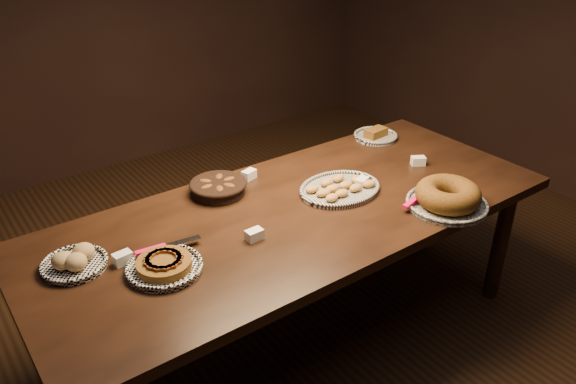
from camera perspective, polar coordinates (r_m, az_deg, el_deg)
ground at (r=2.96m, az=0.79°, el=-14.39°), size 5.00×5.00×0.00m
buffet_table at (r=2.55m, az=0.89°, el=-3.19°), size 2.40×1.00×0.75m
apple_tart_plate at (r=2.17m, az=-12.47°, el=-7.28°), size 0.35×0.29×0.06m
madeleine_platter at (r=2.66m, az=5.28°, el=0.38°), size 0.40×0.33×0.05m
bundt_cake_plate at (r=2.61m, az=15.90°, el=-0.51°), size 0.38×0.37×0.11m
croissant_basket at (r=2.64m, az=-7.11°, el=0.55°), size 0.30×0.30×0.07m
bread_roll_plate at (r=2.28m, az=-20.89°, el=-6.60°), size 0.25×0.25×0.08m
loaf_plate at (r=3.27m, az=8.89°, el=5.72°), size 0.25×0.25×0.06m
tent_cards at (r=2.56m, az=0.31°, el=-0.60°), size 1.65×0.53×0.04m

